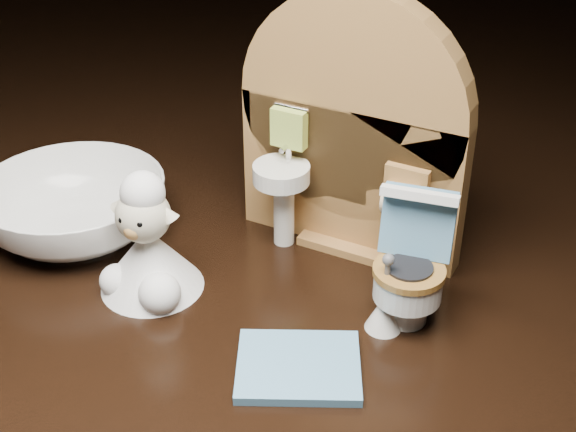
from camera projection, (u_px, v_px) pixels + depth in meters
name	position (u px, v px, depth m)	size (l,w,h in m)	color
backdrop_panel	(351.00, 141.00, 0.44)	(0.13, 0.05, 0.15)	#A16F39
toy_toilet	(412.00, 270.00, 0.40)	(0.04, 0.05, 0.07)	white
bath_mat	(298.00, 366.00, 0.38)	(0.06, 0.05, 0.00)	#5991B9
toilet_brush	(384.00, 309.00, 0.40)	(0.02, 0.02, 0.04)	white
plush_lamb	(148.00, 250.00, 0.42)	(0.06, 0.06, 0.07)	white
ceramic_bowl	(74.00, 208.00, 0.47)	(0.11, 0.11, 0.03)	white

